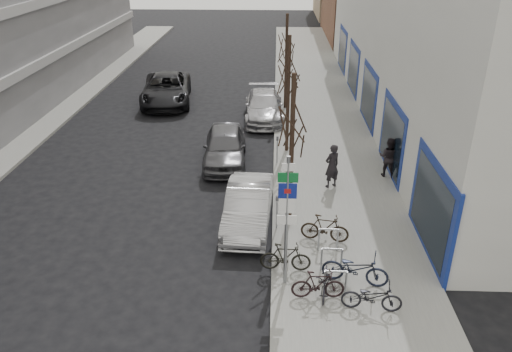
# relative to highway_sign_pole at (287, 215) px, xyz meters

# --- Properties ---
(ground) EXTENTS (120.00, 120.00, 0.00)m
(ground) POSITION_rel_highway_sign_pole_xyz_m (-2.40, 0.01, -2.46)
(ground) COLOR black
(ground) RESTS_ON ground
(sidewalk_east) EXTENTS (5.00, 70.00, 0.15)m
(sidewalk_east) POSITION_rel_highway_sign_pole_xyz_m (2.10, 10.01, -2.38)
(sidewalk_east) COLOR slate
(sidewalk_east) RESTS_ON ground
(sidewalk_west) EXTENTS (3.00, 70.00, 0.15)m
(sidewalk_west) POSITION_rel_highway_sign_pole_xyz_m (-13.40, 10.01, -2.38)
(sidewalk_west) COLOR slate
(sidewalk_west) RESTS_ON ground
(highway_sign_pole) EXTENTS (0.55, 0.10, 4.20)m
(highway_sign_pole) POSITION_rel_highway_sign_pole_xyz_m (0.00, 0.00, 0.00)
(highway_sign_pole) COLOR gray
(highway_sign_pole) RESTS_ON ground
(bike_rack) EXTENTS (0.66, 2.26, 0.83)m
(bike_rack) POSITION_rel_highway_sign_pole_xyz_m (1.40, 0.61, -1.80)
(bike_rack) COLOR gray
(bike_rack) RESTS_ON sidewalk_east
(tree_near) EXTENTS (1.80, 1.80, 5.50)m
(tree_near) POSITION_rel_highway_sign_pole_xyz_m (0.20, 3.51, 1.65)
(tree_near) COLOR black
(tree_near) RESTS_ON ground
(tree_mid) EXTENTS (1.80, 1.80, 5.50)m
(tree_mid) POSITION_rel_highway_sign_pole_xyz_m (0.20, 10.01, 1.65)
(tree_mid) COLOR black
(tree_mid) RESTS_ON ground
(tree_far) EXTENTS (1.80, 1.80, 5.50)m
(tree_far) POSITION_rel_highway_sign_pole_xyz_m (0.20, 16.51, 1.65)
(tree_far) COLOR black
(tree_far) RESTS_ON ground
(meter_front) EXTENTS (0.10, 0.08, 1.27)m
(meter_front) POSITION_rel_highway_sign_pole_xyz_m (-0.25, 3.01, -1.54)
(meter_front) COLOR gray
(meter_front) RESTS_ON sidewalk_east
(meter_mid) EXTENTS (0.10, 0.08, 1.27)m
(meter_mid) POSITION_rel_highway_sign_pole_xyz_m (-0.25, 8.51, -1.54)
(meter_mid) COLOR gray
(meter_mid) RESTS_ON sidewalk_east
(meter_back) EXTENTS (0.10, 0.08, 1.27)m
(meter_back) POSITION_rel_highway_sign_pole_xyz_m (-0.25, 14.01, -1.54)
(meter_back) COLOR gray
(meter_back) RESTS_ON sidewalk_east
(bike_near_left) EXTENTS (0.67, 1.58, 0.93)m
(bike_near_left) POSITION_rel_highway_sign_pole_xyz_m (1.14, -0.39, -1.84)
(bike_near_left) COLOR black
(bike_near_left) RESTS_ON sidewalk_east
(bike_near_right) EXTENTS (1.53, 0.51, 0.92)m
(bike_near_right) POSITION_rel_highway_sign_pole_xyz_m (0.91, -0.64, -1.85)
(bike_near_right) COLOR black
(bike_near_right) RESTS_ON sidewalk_east
(bike_mid_curb) EXTENTS (2.02, 1.03, 1.18)m
(bike_mid_curb) POSITION_rel_highway_sign_pole_xyz_m (2.03, 0.08, -1.72)
(bike_mid_curb) COLOR black
(bike_mid_curb) RESTS_ON sidewalk_east
(bike_mid_inner) EXTENTS (1.58, 0.53, 0.95)m
(bike_mid_inner) POSITION_rel_highway_sign_pole_xyz_m (0.02, 0.62, -1.83)
(bike_mid_inner) COLOR black
(bike_mid_inner) RESTS_ON sidewalk_east
(bike_far_curb) EXTENTS (1.68, 0.67, 1.00)m
(bike_far_curb) POSITION_rel_highway_sign_pole_xyz_m (2.32, -1.07, -1.81)
(bike_far_curb) COLOR black
(bike_far_curb) RESTS_ON sidewalk_east
(bike_far_inner) EXTENTS (1.68, 0.78, 0.98)m
(bike_far_inner) POSITION_rel_highway_sign_pole_xyz_m (1.34, 2.30, -1.82)
(bike_far_inner) COLOR black
(bike_far_inner) RESTS_ON sidewalk_east
(parked_car_front) EXTENTS (1.71, 4.45, 1.45)m
(parked_car_front) POSITION_rel_highway_sign_pole_xyz_m (-1.26, 3.50, -1.73)
(parked_car_front) COLOR #ADADB2
(parked_car_front) RESTS_ON ground
(parked_car_mid) EXTENTS (2.16, 4.76, 1.59)m
(parked_car_mid) POSITION_rel_highway_sign_pole_xyz_m (-2.60, 8.82, -1.66)
(parked_car_mid) COLOR #4C4C51
(parked_car_mid) RESTS_ON ground
(parked_car_back) EXTENTS (2.29, 5.20, 1.49)m
(parked_car_back) POSITION_rel_highway_sign_pole_xyz_m (-1.00, 14.82, -1.72)
(parked_car_back) COLOR #A9A8AD
(parked_car_back) RESTS_ON ground
(lane_car) EXTENTS (3.63, 6.45, 1.70)m
(lane_car) POSITION_rel_highway_sign_pole_xyz_m (-7.05, 17.66, -1.61)
(lane_car) COLOR black
(lane_car) RESTS_ON ground
(pedestrian_near) EXTENTS (0.80, 0.72, 1.83)m
(pedestrian_near) POSITION_rel_highway_sign_pole_xyz_m (1.93, 6.30, -1.39)
(pedestrian_near) COLOR black
(pedestrian_near) RESTS_ON sidewalk_east
(pedestrian_far) EXTENTS (0.77, 0.67, 1.74)m
(pedestrian_far) POSITION_rel_highway_sign_pole_xyz_m (4.40, 7.41, -1.44)
(pedestrian_far) COLOR black
(pedestrian_far) RESTS_ON sidewalk_east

